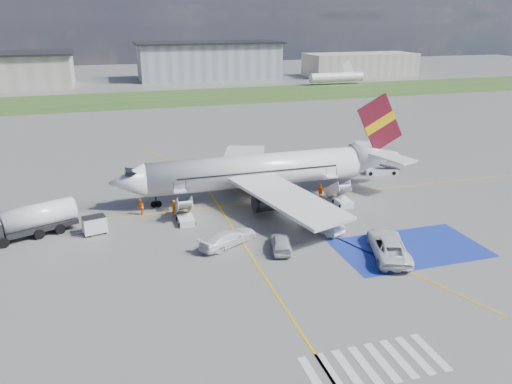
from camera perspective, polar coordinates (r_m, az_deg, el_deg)
The scene contains 22 objects.
ground at distance 48.98m, azimuth 4.71°, elevation -5.95°, with size 400.00×400.00×0.00m, color #60605E.
grass_strip at distance 138.59m, azimuth -10.05°, elevation 10.51°, with size 400.00×30.00×0.01m, color #2D4C1E.
taxiway_line_main at distance 59.38m, azimuth 0.47°, elevation -1.20°, with size 120.00×0.20×0.01m, color gold.
taxiway_line_cross at distance 39.21m, azimuth 3.21°, elevation -12.91°, with size 0.20×60.00×0.01m, color gold.
taxiway_line_diag at distance 59.38m, azimuth 0.47°, elevation -1.20°, with size 0.20×60.00×0.01m, color gold.
staging_box at distance 50.21m, azimuth 17.16°, elevation -6.15°, with size 14.00×8.00×0.01m, color #192D97.
crosswalk at distance 34.51m, azimuth 13.33°, elevation -18.59°, with size 9.00×4.00×0.01m.
terminal_centre at distance 180.38m, azimuth -5.38°, elevation 14.67°, with size 48.00×18.00×12.00m, color gray.
terminal_east at distance 193.00m, azimuth 11.80°, elevation 14.07°, with size 40.00×16.00×8.00m, color #A19A8A.
airliner at distance 60.53m, azimuth 1.27°, elevation 2.59°, with size 36.81×32.95×11.92m.
airstairs_fwd at distance 54.17m, azimuth -8.11°, elevation -2.79°, with size 1.90×5.20×3.60m.
airstairs_aft at distance 59.53m, azimuth 9.73°, elevation -0.80°, with size 1.90×5.20×3.60m.
fuel_tanker at distance 54.79m, azimuth -24.64°, elevation -3.37°, with size 9.71×5.71×3.23m.
gpu_cart at distance 53.32m, azimuth -17.95°, elevation -3.70°, with size 2.53×1.91×1.90m.
belt_loader at distance 72.20m, azimuth 14.10°, elevation 2.30°, with size 4.96×2.57×1.43m.
car_silver_a at distance 47.36m, azimuth 2.86°, elevation -5.81°, with size 1.81×4.51×1.54m, color silver.
car_silver_b at distance 51.63m, azimuth 7.66°, elevation -3.75°, with size 1.63×4.67×1.54m, color silver.
van_white_a at distance 47.94m, azimuth 14.93°, elevation -5.60°, with size 2.94×6.38×2.39m, color white.
van_white_b at distance 48.38m, azimuth -3.18°, elevation -4.99°, with size 2.00×4.93×1.93m, color white.
crew_fwd at distance 55.75m, azimuth -9.33°, elevation -1.84°, with size 0.69×0.46×1.90m, color orange.
crew_nose at distance 56.79m, azimuth -13.06°, elevation -1.70°, with size 0.91×0.71×1.88m, color orange.
crew_aft at distance 60.64m, azimuth 7.39°, elevation 0.07°, with size 1.15×0.48×1.96m, color #FF650D.
Camera 1 is at (-16.71, -40.96, 21.01)m, focal length 35.00 mm.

